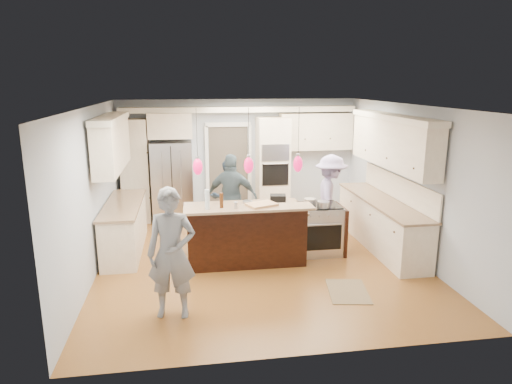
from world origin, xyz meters
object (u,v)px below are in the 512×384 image
person_bar_end (172,254)px  island_range (320,229)px  person_far_left (228,196)px  refrigerator (172,182)px  kitchen_island (245,233)px

person_bar_end → island_range: bearing=44.4°
person_far_left → refrigerator: bearing=-63.4°
refrigerator → person_far_left: size_ratio=1.17×
refrigerator → kitchen_island: 2.91m
island_range → person_far_left: bearing=137.1°
refrigerator → person_far_left: (1.15, -1.04, -0.13)m
island_range → person_far_left: person_far_left is taller
island_range → person_bar_end: size_ratio=0.52×
refrigerator → kitchen_island: (1.30, -2.57, -0.41)m
island_range → person_bar_end: person_bar_end is taller
island_range → person_far_left: size_ratio=0.60×
refrigerator → person_bar_end: refrigerator is taller
kitchen_island → island_range: 1.41m
island_range → person_bar_end: (-2.62, -1.95, 0.43)m
refrigerator → person_bar_end: size_ratio=1.02×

